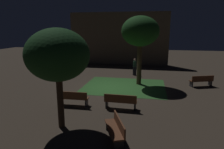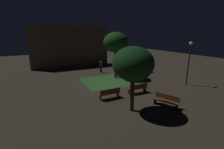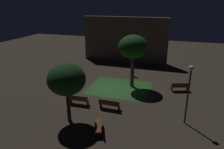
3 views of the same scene
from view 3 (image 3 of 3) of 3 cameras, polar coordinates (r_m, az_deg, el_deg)
name	(u,v)px [view 3 (image 3 of 3)]	position (r m, az deg, el deg)	size (l,w,h in m)	color
ground_plane	(109,89)	(21.56, -0.92, -3.98)	(60.00, 60.00, 0.00)	#3D3328
grass_lawn	(120,88)	(21.87, 2.07, -3.62)	(6.23, 5.21, 0.01)	#2D6028
bench_near_trees	(79,99)	(18.56, -8.97, -6.64)	(1.81, 0.52, 0.88)	brown
bench_front_left	(109,104)	(17.58, -0.69, -7.93)	(1.81, 0.52, 0.88)	brown
bench_corner	(99,125)	(14.95, -3.46, -13.31)	(1.13, 1.85, 0.88)	brown
bench_front_right	(180,86)	(22.05, 17.82, -3.06)	(1.85, 1.07, 0.88)	brown
tree_tall_center	(133,47)	(21.21, 5.68, 7.32)	(2.91, 2.91, 5.37)	#423021
tree_back_left	(67,80)	(15.19, -12.14, -1.38)	(2.72, 2.72, 4.43)	#38281C
lamp_post_plaza_east	(189,85)	(15.57, 20.06, -2.65)	(0.36, 0.36, 4.42)	black
pedestrian	(133,69)	(25.18, 5.61, 1.48)	(0.33, 0.34, 1.61)	black
building_wall_backdrop	(125,40)	(30.85, 3.47, 9.34)	(12.17, 0.80, 6.38)	brown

